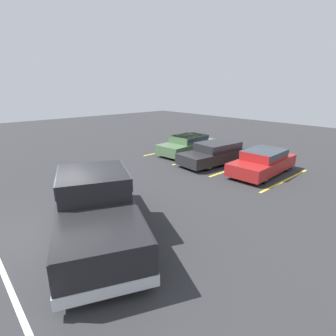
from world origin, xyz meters
The scene contains 11 objects.
ground_plane centered at (0.00, 0.00, 0.00)m, with size 60.00×60.00×0.00m, color #2D2D30.
stall_stripe_a centered at (-5.77, 9.90, 0.00)m, with size 0.12×4.74×0.01m, color yellow.
stall_stripe_b centered at (-3.02, 9.90, 0.00)m, with size 0.12×4.74×0.01m, color yellow.
stall_stripe_c centered at (-0.27, 9.90, 0.00)m, with size 0.12×4.74×0.01m, color yellow.
stall_stripe_d centered at (2.48, 9.90, 0.00)m, with size 0.12×4.74×0.01m, color yellow.
aisle_stripe_foreground centered at (0.95, -1.67, 0.00)m, with size 0.12×7.13×0.01m, color white.
pickup_truck centered at (0.96, 0.86, 0.96)m, with size 6.17×4.17×1.94m.
parked_sedan_a centered at (-4.31, 10.16, 0.65)m, with size 2.14×4.46×1.23m.
parked_sedan_b centered at (-1.61, 9.77, 0.66)m, with size 2.09×4.90×1.23m.
parked_sedan_c centered at (1.18, 9.99, 0.65)m, with size 2.00×4.37×1.23m.
traffic_cone centered at (-3.58, 4.30, 0.25)m, with size 0.45×0.45×0.54m.
Camera 1 is at (7.57, -2.19, 4.31)m, focal length 28.00 mm.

